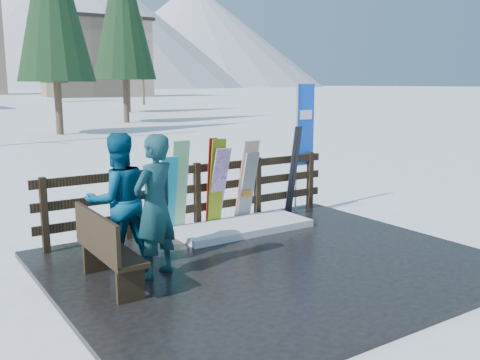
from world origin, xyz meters
TOP-DOWN VIEW (x-y plane):
  - ground at (0.00, 0.00)m, footprint 700.00×700.00m
  - deck at (0.00, 0.00)m, footprint 6.00×5.00m
  - fence at (0.00, 2.20)m, footprint 5.60×0.10m
  - snow_patch at (0.54, 1.60)m, footprint 2.40×1.00m
  - bench at (-2.33, 0.36)m, footprint 0.41×1.50m
  - snowboard_0 at (-0.67, 1.98)m, footprint 0.30×0.27m
  - snowboard_1 at (-0.47, 1.98)m, footprint 0.30×0.29m
  - snowboard_2 at (0.26, 1.98)m, footprint 0.27×0.25m
  - snowboard_3 at (0.29, 1.98)m, footprint 0.29×0.44m
  - snowboard_4 at (0.92, 1.98)m, footprint 0.27×0.36m
  - snowboard_5 at (0.89, 1.98)m, footprint 0.31×0.39m
  - ski_pair_a at (0.20, 2.05)m, footprint 0.17×0.19m
  - ski_pair_b at (2.04, 2.05)m, footprint 0.17×0.30m
  - rental_flag at (2.44, 2.25)m, footprint 0.45×0.04m
  - person_front at (-1.63, 0.38)m, footprint 0.81×0.69m
  - person_back at (-1.89, 1.02)m, footprint 0.91×0.72m

SIDE VIEW (x-z plane):
  - ground at x=0.00m, z-range 0.00..0.00m
  - deck at x=0.00m, z-range 0.00..0.08m
  - snow_patch at x=0.54m, z-range 0.08..0.20m
  - bench at x=-2.33m, z-range 0.11..1.08m
  - snowboard_4 at x=0.92m, z-range 0.08..1.39m
  - fence at x=0.00m, z-range 0.16..1.31m
  - snowboard_0 at x=-0.67m, z-range 0.08..1.43m
  - snowboard_3 at x=0.29m, z-range 0.08..1.51m
  - snowboard_5 at x=0.89m, z-range 0.08..1.60m
  - snowboard_2 at x=0.26m, z-range 0.08..1.66m
  - ski_pair_a at x=0.20m, z-range 0.08..1.67m
  - snowboard_1 at x=-0.47m, z-range 0.08..1.68m
  - ski_pair_b at x=2.04m, z-range 0.08..1.80m
  - person_back at x=-1.89m, z-range 0.08..1.94m
  - person_front at x=-1.63m, z-range 0.08..1.96m
  - rental_flag at x=2.44m, z-range 0.39..2.99m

